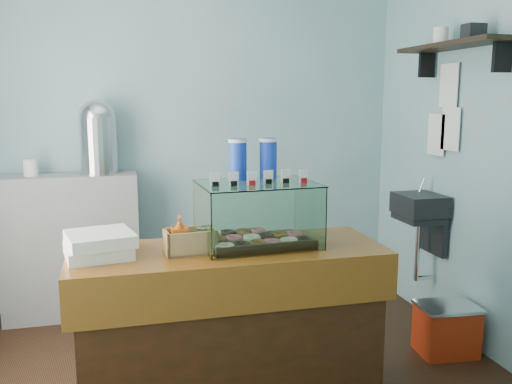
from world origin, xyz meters
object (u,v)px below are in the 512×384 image
object	(u,v)px
counter	(230,330)
display_case	(256,212)
coffee_urn	(98,135)
red_cooler	(446,329)

from	to	relation	value
counter	display_case	size ratio (longest dim) A/B	2.56
counter	coffee_urn	distance (m)	1.94
coffee_urn	red_cooler	world-z (taller)	coffee_urn
display_case	counter	bearing A→B (deg)	-157.94
display_case	red_cooler	xyz separation A→B (m)	(1.35, 0.22, -0.90)
coffee_urn	red_cooler	xyz separation A→B (m)	(2.17, -1.28, -1.22)
counter	display_case	bearing A→B (deg)	25.05
counter	red_cooler	distance (m)	1.57
display_case	coffee_urn	size ratio (longest dim) A/B	1.12
counter	coffee_urn	world-z (taller)	coffee_urn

